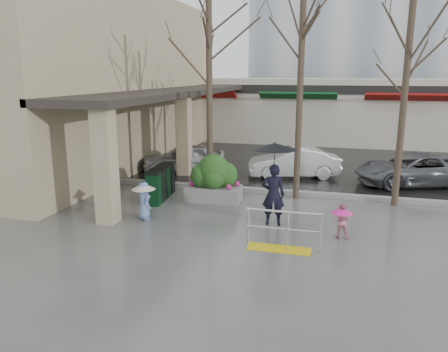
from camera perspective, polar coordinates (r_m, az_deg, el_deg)
The scene contains 20 objects.
ground at distance 12.59m, azimuth 2.10°, elevation -6.87°, with size 120.00×120.00×0.00m, color #51514F.
street_asphalt at distance 33.90m, azimuth 10.69°, elevation 5.72°, with size 120.00×36.00×0.01m, color black.
curb at distance 16.31m, azimuth 5.32°, elevation -1.92°, with size 120.00×0.30×0.15m, color gray.
near_building at distance 22.74m, azimuth -15.95°, elevation 11.94°, with size 6.00×18.00×8.00m, color tan.
canopy_slab at distance 20.91m, azimuth -5.77°, elevation 11.27°, with size 2.80×18.00×0.25m, color #2D2823.
pillar_front at distance 13.08m, azimuth -15.23°, elevation 1.41°, with size 0.55×0.55×3.50m, color tan.
pillar_back at distance 18.88m, azimuth -5.26°, elevation 5.36°, with size 0.55×0.55×3.50m, color tan.
storefront_row at distance 29.58m, azimuth 14.10°, elevation 8.39°, with size 34.00×6.74×4.00m.
handrail at distance 11.13m, azimuth 7.57°, elevation -7.69°, with size 1.90×0.50×1.03m.
tree_west at distance 15.84m, azimuth -1.97°, elevation 15.99°, with size 3.20×3.20×6.80m.
tree_midwest at distance 15.21m, azimuth 10.13°, elevation 16.47°, with size 3.20×3.20×7.00m.
tree_mideast at distance 15.23m, azimuth 22.91°, elevation 14.25°, with size 3.20×3.20×6.50m.
woman at distance 12.59m, azimuth 6.52°, elevation -0.13°, with size 1.30×1.30×2.46m.
child_pink at distance 12.14m, azimuth 15.12°, elevation -5.29°, with size 0.58×0.58×0.97m.
child_blue at distance 13.39m, azimuth -10.42°, elevation -2.67°, with size 0.72×0.72×1.16m.
planter at distance 15.06m, azimuth -1.33°, elevation -0.36°, with size 1.92×1.11×1.64m.
news_boxes at distance 15.53m, azimuth -8.22°, elevation -0.87°, with size 0.67×2.09×1.15m.
car_a at distance 19.73m, azimuth -5.26°, elevation 2.41°, with size 1.49×3.70×1.26m, color #B6B7BB.
car_b at distance 18.78m, azimuth 9.11°, elevation 1.74°, with size 1.33×3.82×1.26m, color white.
car_c at distance 18.78m, azimuth 23.62°, elevation 0.78°, with size 2.09×4.53×1.26m, color slate.
Camera 1 is at (2.67, -11.51, 4.34)m, focal length 35.00 mm.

